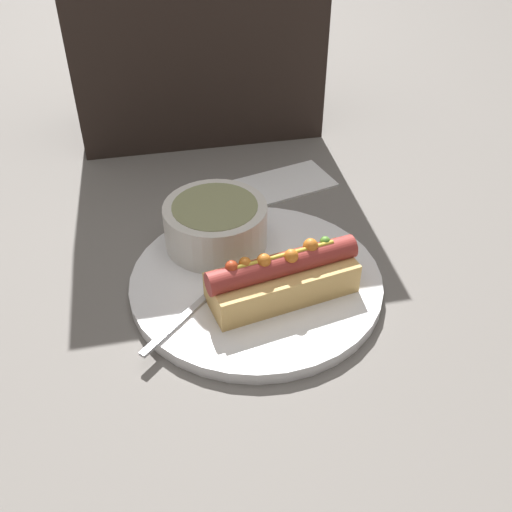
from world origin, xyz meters
TOP-DOWN VIEW (x-y plane):
  - ground_plane at (0.00, 0.00)m, footprint 4.00×4.00m
  - dinner_plate at (0.00, 0.00)m, footprint 0.28×0.28m
  - hot_dog at (0.02, -0.03)m, footprint 0.17×0.09m
  - soup_bowl at (-0.03, 0.07)m, footprint 0.12×0.12m
  - spoon at (-0.05, -0.01)m, footprint 0.13×0.12m
  - napkin at (0.08, 0.21)m, footprint 0.16×0.11m

SIDE VIEW (x-z plane):
  - ground_plane at x=0.00m, z-range 0.00..0.00m
  - napkin at x=0.08m, z-range 0.00..0.01m
  - dinner_plate at x=0.00m, z-range 0.00..0.01m
  - spoon at x=-0.05m, z-range 0.01..0.02m
  - hot_dog at x=0.02m, z-range 0.01..0.07m
  - soup_bowl at x=-0.03m, z-range 0.02..0.07m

